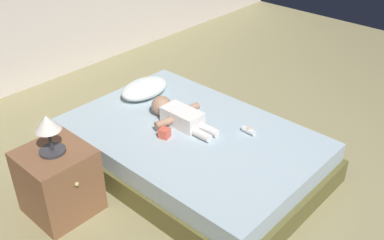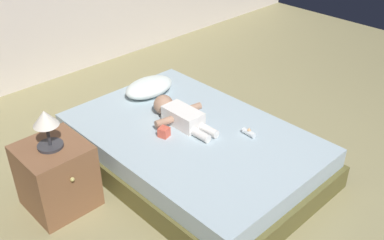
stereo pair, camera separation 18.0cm
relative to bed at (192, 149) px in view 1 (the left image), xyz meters
name	(u,v)px [view 1 (the left image)]	position (x,y,z in m)	size (l,w,h in m)	color
ground_plane	(277,197)	(0.15, -0.72, -0.17)	(8.00, 8.00, 0.00)	#958C5F
bed	(192,149)	(0.00, 0.00, 0.00)	(1.33, 2.00, 0.34)	brown
pillow	(145,88)	(0.14, 0.69, 0.24)	(0.46, 0.30, 0.14)	white
baby	(177,115)	(0.02, 0.17, 0.24)	(0.46, 0.64, 0.16)	white
toothbrush	(188,108)	(0.24, 0.26, 0.18)	(0.06, 0.13, 0.02)	#B63EA9
nightstand	(59,181)	(-0.98, 0.34, 0.08)	(0.44, 0.47, 0.50)	brown
lamp	(48,128)	(-0.98, 0.34, 0.52)	(0.17, 0.17, 0.28)	#333338
toy_block	(165,133)	(-0.20, 0.10, 0.21)	(0.09, 0.09, 0.07)	#DF5842
baby_bottle	(249,130)	(0.27, -0.34, 0.20)	(0.05, 0.11, 0.07)	white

